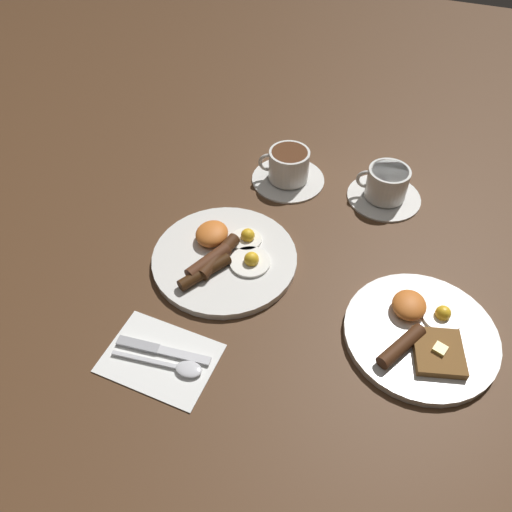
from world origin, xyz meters
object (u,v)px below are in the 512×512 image
Objects in this scene: knife at (158,349)px; breakfast_plate_far at (421,333)px; teacup_far at (386,186)px; spoon at (178,367)px; breakfast_plate_near at (224,256)px; teacup_near at (288,168)px.

breakfast_plate_far is at bearing 18.54° from knife.
teacup_far is 1.02× the size of spoon.
spoon is (0.25, 0.03, -0.00)m from breakfast_plate_near.
breakfast_plate_near is 0.25m from spoon.
breakfast_plate_far is at bearing 46.76° from teacup_near.
breakfast_plate_near is 1.75× the size of teacup_far.
breakfast_plate_far is 0.45m from knife.
breakfast_plate_near is at bearing -7.92° from teacup_near.
knife is (0.52, -0.28, -0.03)m from teacup_far.
teacup_near is 0.22m from teacup_far.
knife is (0.51, -0.06, -0.03)m from teacup_near.
teacup_far is (-0.02, 0.22, -0.00)m from teacup_near.
teacup_far reaches higher than spoon.
teacup_near is at bearing 81.85° from spoon.
teacup_far is at bearing 94.19° from teacup_near.
teacup_near is (-0.28, 0.04, 0.02)m from breakfast_plate_near.
breakfast_plate_far is (0.04, 0.38, -0.00)m from breakfast_plate_near.
spoon is at bearing -60.47° from breakfast_plate_far.
knife is at bearing -27.96° from teacup_far.
breakfast_plate_far is at bearing 20.56° from teacup_far.
teacup_far reaches higher than knife.
breakfast_plate_near is at bearing 89.26° from spoon.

